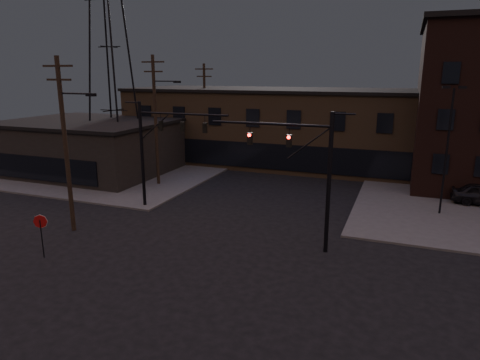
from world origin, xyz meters
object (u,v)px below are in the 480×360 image
(traffic_signal_far, at_px, (156,143))
(stop_sign, at_px, (41,226))
(traffic_signal_near, at_px, (309,166))
(parked_car_lot_b, at_px, (436,179))
(car_crossing, at_px, (337,164))

(traffic_signal_far, distance_m, stop_sign, 10.55)
(traffic_signal_near, bearing_deg, stop_sign, -154.10)
(traffic_signal_near, distance_m, traffic_signal_far, 12.57)
(traffic_signal_near, relative_size, parked_car_lot_b, 1.75)
(stop_sign, xyz_separation_m, parked_car_lot_b, (21.08, 24.18, -1.03))
(traffic_signal_near, relative_size, traffic_signal_far, 1.00)
(traffic_signal_far, height_order, stop_sign, traffic_signal_far)
(stop_sign, height_order, car_crossing, stop_sign)
(traffic_signal_far, xyz_separation_m, parked_car_lot_b, (19.79, 14.20, -4.20))
(traffic_signal_near, distance_m, stop_sign, 15.17)
(traffic_signal_near, relative_size, car_crossing, 1.93)
(stop_sign, bearing_deg, parked_car_lot_b, 48.93)
(traffic_signal_near, xyz_separation_m, parked_car_lot_b, (7.72, 17.70, -4.12))
(stop_sign, height_order, parked_car_lot_b, stop_sign)
(parked_car_lot_b, height_order, car_crossing, parked_car_lot_b)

